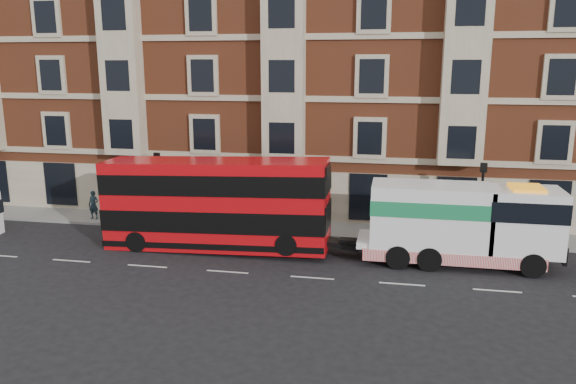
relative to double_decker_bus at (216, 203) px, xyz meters
name	(u,v)px	position (x,y,z in m)	size (l,w,h in m)	color
ground	(227,272)	(1.51, -3.13, -2.50)	(120.00, 120.00, 0.00)	black
sidewalk	(264,226)	(1.51, 4.37, -2.42)	(90.00, 3.00, 0.15)	slate
victorian_terrace	(295,55)	(2.01, 11.87, 7.57)	(45.00, 12.00, 20.40)	brown
lamp_post_west	(158,184)	(-4.49, 3.07, 0.18)	(0.35, 0.15, 4.35)	black
lamp_post_east	(481,197)	(13.51, 3.07, 0.18)	(0.35, 0.15, 4.35)	black
double_decker_bus	(216,203)	(0.00, 0.00, 0.00)	(11.64, 2.67, 4.71)	red
tow_truck	(458,223)	(12.06, 0.00, -0.44)	(9.32, 2.75, 3.88)	white
pedestrian	(94,205)	(-9.07, 3.68, -1.46)	(0.64, 0.42, 1.77)	#192B33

